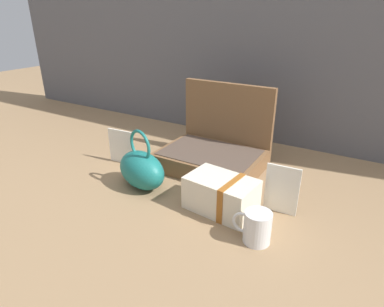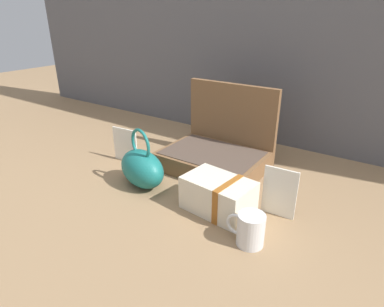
{
  "view_description": "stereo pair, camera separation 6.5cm",
  "coord_description": "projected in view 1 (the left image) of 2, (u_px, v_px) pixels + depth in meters",
  "views": [
    {
      "loc": [
        0.52,
        -0.92,
        0.59
      ],
      "look_at": [
        -0.01,
        -0.02,
        0.13
      ],
      "focal_mm": 30.29,
      "sensor_mm": 36.0,
      "label": 1
    },
    {
      "loc": [
        0.58,
        -0.88,
        0.59
      ],
      "look_at": [
        -0.01,
        -0.02,
        0.13
      ],
      "focal_mm": 30.29,
      "sensor_mm": 36.0,
      "label": 2
    }
  ],
  "objects": [
    {
      "name": "info_card_left",
      "position": [
        121.0,
        147.0,
        1.34
      ],
      "size": [
        0.12,
        0.01,
        0.15
      ],
      "primitive_type": "cube",
      "rotation": [
        0.0,
        0.0,
        0.07
      ],
      "color": "white",
      "rests_on": "ground_plane"
    },
    {
      "name": "open_suitcase",
      "position": [
        215.0,
        149.0,
        1.32
      ],
      "size": [
        0.4,
        0.31,
        0.32
      ],
      "color": "brown",
      "rests_on": "ground_plane"
    },
    {
      "name": "poster_card_right",
      "position": [
        282.0,
        190.0,
        1.0
      ],
      "size": [
        0.1,
        0.01,
        0.16
      ],
      "primitive_type": "cube",
      "rotation": [
        0.0,
        0.0,
        0.05
      ],
      "color": "silver",
      "rests_on": "ground_plane"
    },
    {
      "name": "coffee_mug",
      "position": [
        256.0,
        227.0,
        0.89
      ],
      "size": [
        0.11,
        0.08,
        0.09
      ],
      "color": "silver",
      "rests_on": "ground_plane"
    },
    {
      "name": "teal_pouch_handbag",
      "position": [
        142.0,
        169.0,
        1.16
      ],
      "size": [
        0.23,
        0.18,
        0.22
      ],
      "color": "#196B66",
      "rests_on": "ground_plane"
    },
    {
      "name": "ground_plane",
      "position": [
        197.0,
        184.0,
        1.2
      ],
      "size": [
        6.0,
        6.0,
        0.0
      ],
      "primitive_type": "plane",
      "color": "#8C6D4C"
    },
    {
      "name": "cream_toiletry_bag",
      "position": [
        222.0,
        195.0,
        1.03
      ],
      "size": [
        0.23,
        0.16,
        0.11
      ],
      "color": "beige",
      "rests_on": "ground_plane"
    }
  ]
}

